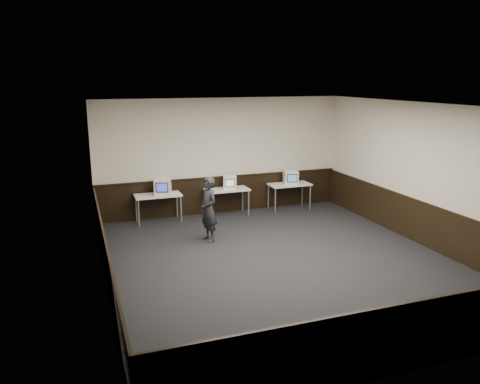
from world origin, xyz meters
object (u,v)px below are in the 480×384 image
Objects in this scene: emac_center at (230,182)px; person at (208,209)px; desk_center at (227,191)px; desk_right at (289,186)px; emac_left at (163,186)px; emac_right at (291,177)px; desk_left at (158,197)px.

person is at bearing -103.55° from emac_center.
desk_right is (1.90, 0.00, 0.00)m from desk_center.
emac_center reaches higher than desk_center.
person is at bearing -53.10° from emac_left.
emac_center is at bearing 14.38° from desk_center.
desk_center is 2.41× the size of emac_right.
desk_center is at bearing -166.48° from emac_right.
emac_left reaches higher than desk_right.
person is (0.85, -1.86, 0.08)m from desk_left.
desk_left is 2.41× the size of emac_right.
desk_left is 1.00× the size of desk_center.
desk_center is at bearing 180.00° from desk_right.
desk_left is 0.79× the size of person.
desk_center is at bearing -147.89° from emac_center.
person is (-2.97, -1.82, -0.18)m from emac_right.
emac_left is at bearing -10.89° from desk_left.
desk_right is at bearing 15.95° from emac_left.
emac_left is 1.98m from person.
desk_center is at bearing 16.38° from emac_left.
emac_center is at bearing 0.70° from desk_left.
emac_left is 1.10× the size of emac_right.
emac_left reaches higher than desk_left.
emac_right is (1.91, -0.04, 0.27)m from desk_center.
emac_left is (-3.67, -0.03, 0.28)m from desk_right.
emac_center is 0.94× the size of emac_right.
desk_center is 0.27m from emac_center.
emac_left is at bearing -160.74° from emac_center.
emac_center is 2.21m from person.
desk_center is 1.90m from desk_right.
emac_right is 0.33× the size of person.
desk_right is at bearing 0.00° from desk_center.
emac_center is at bearing 179.23° from desk_right.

